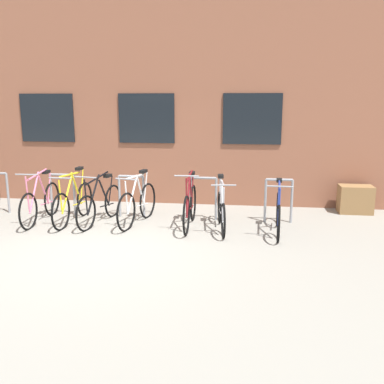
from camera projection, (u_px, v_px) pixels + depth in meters
name	position (u px, v px, depth m)	size (l,w,h in m)	color
ground_plane	(105.00, 247.00, 7.05)	(42.00, 42.00, 0.00)	gray
storefront_building	(170.00, 84.00, 12.43)	(28.00, 5.99, 5.73)	brown
bike_rack	(131.00, 192.00, 8.78)	(6.57, 0.05, 0.89)	gray
bicycle_white	(138.00, 204.00, 8.34)	(0.48, 1.69, 1.05)	black
bicycle_blue	(278.00, 213.00, 7.77)	(0.44, 1.68, 0.99)	black
bicycle_maroon	(190.00, 206.00, 8.13)	(0.44, 1.73, 1.10)	black
bicycle_yellow	(73.00, 203.00, 8.46)	(0.44, 1.80, 1.08)	black
bicycle_pink	(41.00, 202.00, 8.49)	(0.44, 1.77, 1.07)	black
bicycle_silver	(221.00, 210.00, 7.97)	(0.44, 1.62, 1.02)	black
bicycle_black	(100.00, 204.00, 8.39)	(0.48, 1.73, 1.04)	black
planter_box	(355.00, 199.00, 9.16)	(0.70, 0.44, 0.60)	olive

